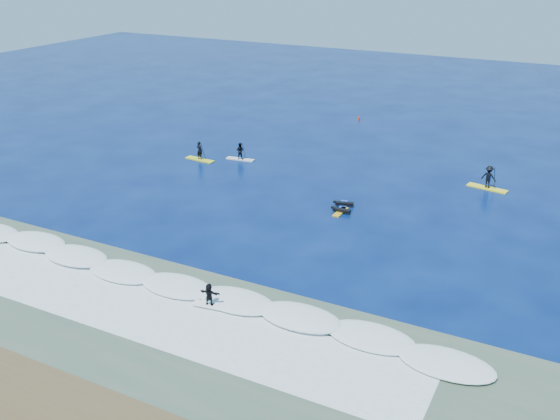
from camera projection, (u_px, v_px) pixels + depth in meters
The scene contains 12 objects.
ground at pixel (247, 223), 45.64m from camera, with size 160.00×160.00×0.00m, color #031344.
wet_sand_strip at pixel (9, 398), 28.05m from camera, with size 90.00×5.00×0.08m, color #4D3D24.
shallow_water at pixel (120, 316), 34.18m from camera, with size 90.00×13.00×0.01m, color #3C5345.
breaking_wave at pixel (164, 284), 37.46m from camera, with size 40.00×6.00×0.30m, color white.
whitewater at pixel (131, 308), 35.00m from camera, with size 34.00×5.00×0.02m, color silver.
sup_paddler_left at pixel (200, 153), 58.61m from camera, with size 3.06×1.03×2.11m.
sup_paddler_center at pixel (240, 153), 58.69m from camera, with size 2.79×1.00×1.91m.
sup_paddler_right at pixel (489, 178), 51.64m from camera, with size 3.40×1.39×2.32m.
prone_paddler_near at pixel (341, 211), 47.31m from camera, with size 1.58×2.01×0.42m.
prone_paddler_far at pixel (343, 204), 48.48m from camera, with size 1.60×2.10×0.42m.
wave_surfer at pixel (209, 296), 34.63m from camera, with size 2.00×0.80×1.41m.
marker_buoy at pixel (359, 118), 72.02m from camera, with size 0.24×0.24×0.58m.
Camera 1 is at (21.14, -35.89, 18.81)m, focal length 40.00 mm.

